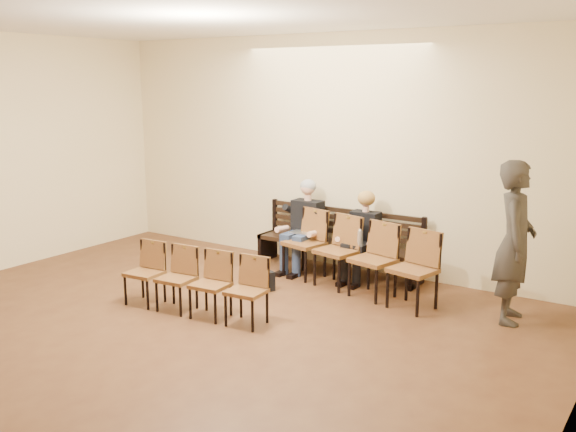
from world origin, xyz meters
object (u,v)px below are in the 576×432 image
object	(u,v)px
seated_woman	(362,240)
laptop	(302,234)
bag	(261,280)
chair_row_front	(354,256)
seated_man	(304,226)
chair_row_back	(193,282)
passerby	(516,230)
bench	(337,258)
water_bottle	(360,246)

from	to	relation	value
seated_woman	laptop	xyz separation A→B (m)	(-0.92, -0.13, -0.01)
bag	chair_row_front	bearing A→B (deg)	29.57
seated_man	chair_row_back	bearing A→B (deg)	-92.70
passerby	chair_row_front	world-z (taller)	passerby
bag	laptop	bearing A→B (deg)	88.57
seated_man	chair_row_back	xyz separation A→B (m)	(-0.11, -2.37, -0.27)
seated_woman	passerby	bearing A→B (deg)	-12.22
bag	passerby	bearing A→B (deg)	12.06
seated_woman	chair_row_front	world-z (taller)	seated_woman
laptop	chair_row_back	world-z (taller)	chair_row_back
seated_man	bag	size ratio (longest dim) A/B	3.74
laptop	chair_row_front	size ratio (longest dim) A/B	0.14
seated_man	seated_woman	world-z (taller)	seated_man
bench	chair_row_front	world-z (taller)	chair_row_front
water_bottle	chair_row_front	xyz separation A→B (m)	(0.03, -0.23, -0.08)
bench	seated_man	bearing A→B (deg)	-166.52
passerby	chair_row_back	xyz separation A→B (m)	(-3.30, -1.89, -0.70)
laptop	passerby	bearing A→B (deg)	-8.54
seated_man	chair_row_front	distance (m)	1.26
bench	chair_row_front	xyz separation A→B (m)	(0.63, -0.65, 0.27)
passerby	seated_man	bearing A→B (deg)	70.13
water_bottle	passerby	size ratio (longest dim) A/B	0.11
laptop	passerby	size ratio (longest dim) A/B	0.15
bench	laptop	bearing A→B (deg)	-150.80
seated_woman	water_bottle	size ratio (longest dim) A/B	4.66
water_bottle	bag	distance (m)	1.44
laptop	chair_row_front	world-z (taller)	chair_row_front
bench	laptop	distance (m)	0.62
bench	chair_row_front	bearing A→B (deg)	-46.12
water_bottle	chair_row_back	world-z (taller)	chair_row_back
seated_man	bag	distance (m)	1.28
bag	chair_row_back	world-z (taller)	chair_row_back
seated_woman	bag	bearing A→B (deg)	-129.30
bench	seated_woman	bearing A→B (deg)	-14.38
bench	seated_man	size ratio (longest dim) A/B	1.93
seated_woman	water_bottle	bearing A→B (deg)	-67.83
laptop	passerby	xyz separation A→B (m)	(3.14, -0.35, 0.53)
seated_woman	chair_row_back	bearing A→B (deg)	-114.47
bag	chair_row_back	distance (m)	1.25
seated_man	laptop	bearing A→B (deg)	-70.12
bench	passerby	distance (m)	2.89
water_bottle	laptop	bearing A→B (deg)	170.90
seated_man	chair_row_front	bearing A→B (deg)	-25.21
chair_row_front	seated_man	bearing A→B (deg)	167.25
bag	seated_woman	bearing A→B (deg)	50.70
water_bottle	chair_row_back	distance (m)	2.40
seated_woman	bench	bearing A→B (deg)	165.62
seated_woman	bag	xyz separation A→B (m)	(-0.95, -1.16, -0.45)
seated_woman	chair_row_back	distance (m)	2.61
seated_man	water_bottle	size ratio (longest dim) A/B	5.41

